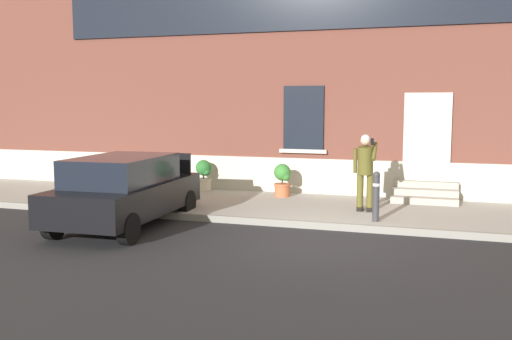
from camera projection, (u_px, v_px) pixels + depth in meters
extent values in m
plane|color=#232326|center=(314.00, 240.00, 10.90)|extent=(80.00, 80.00, 0.00)
cube|color=#99968E|center=(339.00, 210.00, 13.54)|extent=(24.00, 3.60, 0.15)
cube|color=gray|center=(324.00, 226.00, 11.78)|extent=(24.00, 0.12, 0.15)
cube|color=brown|center=(357.00, 60.00, 15.48)|extent=(24.00, 1.40, 7.50)
cube|color=#BCB7A8|center=(350.00, 180.00, 15.17)|extent=(24.00, 0.08, 1.10)
cube|color=brown|center=(427.00, 139.00, 14.45)|extent=(1.00, 0.08, 2.10)
cube|color=#BCB7A8|center=(427.00, 137.00, 14.42)|extent=(1.16, 0.06, 2.24)
cube|color=black|center=(304.00, 118.00, 15.36)|extent=(1.10, 0.06, 1.70)
cube|color=#BCB7A8|center=(303.00, 151.00, 15.44)|extent=(1.30, 0.12, 0.10)
cube|color=black|center=(354.00, 0.00, 14.62)|extent=(16.80, 0.06, 1.40)
cube|color=#9E998E|center=(424.00, 201.00, 13.89)|extent=(1.59, 0.32, 0.16)
cube|color=#9E998E|center=(425.00, 195.00, 14.18)|extent=(1.59, 0.32, 0.32)
cube|color=#9E998E|center=(425.00, 190.00, 14.48)|extent=(1.59, 0.32, 0.48)
cube|color=black|center=(126.00, 198.00, 11.99)|extent=(1.89, 4.06, 0.64)
cube|color=black|center=(122.00, 170.00, 11.77)|extent=(1.63, 2.45, 0.56)
cube|color=black|center=(167.00, 193.00, 13.94)|extent=(1.67, 0.16, 0.20)
cube|color=yellow|center=(167.00, 186.00, 13.92)|extent=(0.52, 0.04, 0.12)
cube|color=#B21414|center=(138.00, 174.00, 14.09)|extent=(0.16, 0.05, 0.18)
cube|color=#B21414|center=(195.00, 177.00, 13.68)|extent=(0.16, 0.05, 0.18)
cube|color=black|center=(161.00, 165.00, 13.60)|extent=(1.49, 0.11, 0.60)
cylinder|color=black|center=(53.00, 224.00, 10.90)|extent=(0.22, 0.61, 0.60)
cylinder|color=black|center=(128.00, 229.00, 10.47)|extent=(0.22, 0.61, 0.60)
cylinder|color=black|center=(125.00, 200.00, 13.58)|extent=(0.22, 0.61, 0.60)
cylinder|color=black|center=(187.00, 203.00, 13.15)|extent=(0.22, 0.61, 0.60)
cylinder|color=#333338|center=(376.00, 199.00, 11.80)|extent=(0.14, 0.14, 0.95)
sphere|color=#333338|center=(377.00, 175.00, 11.74)|extent=(0.15, 0.15, 0.15)
cylinder|color=silver|center=(376.00, 185.00, 11.77)|extent=(0.15, 0.15, 0.06)
cylinder|color=#514C1E|center=(360.00, 191.00, 12.94)|extent=(0.15, 0.15, 0.82)
cube|color=black|center=(360.00, 208.00, 13.04)|extent=(0.12, 0.28, 0.10)
cylinder|color=#514C1E|center=(370.00, 192.00, 12.87)|extent=(0.15, 0.15, 0.82)
cube|color=black|center=(370.00, 209.00, 12.98)|extent=(0.12, 0.28, 0.10)
cylinder|color=#514C1E|center=(365.00, 160.00, 12.78)|extent=(0.34, 0.42, 0.66)
sphere|color=tan|center=(366.00, 141.00, 12.67)|extent=(0.22, 0.22, 0.22)
sphere|color=silver|center=(366.00, 139.00, 12.67)|extent=(0.21, 0.21, 0.21)
cylinder|color=#514C1E|center=(355.00, 161.00, 12.82)|extent=(0.09, 0.17, 0.57)
cylinder|color=#514C1E|center=(375.00, 151.00, 12.66)|extent=(0.09, 0.43, 0.41)
cube|color=black|center=(372.00, 142.00, 12.61)|extent=(0.07, 0.02, 0.15)
cylinder|color=beige|center=(204.00, 184.00, 16.05)|extent=(0.40, 0.40, 0.34)
cylinder|color=beige|center=(204.00, 179.00, 16.04)|extent=(0.44, 0.44, 0.05)
cylinder|color=#47331E|center=(204.00, 174.00, 16.02)|extent=(0.04, 0.04, 0.24)
sphere|color=#286B2D|center=(203.00, 168.00, 16.00)|extent=(0.44, 0.44, 0.44)
sphere|color=#286B2D|center=(206.00, 172.00, 15.93)|extent=(0.24, 0.24, 0.24)
cylinder|color=#B25B38|center=(282.00, 190.00, 15.02)|extent=(0.40, 0.40, 0.34)
cylinder|color=#B25B38|center=(282.00, 185.00, 15.00)|extent=(0.44, 0.44, 0.05)
cylinder|color=#47331E|center=(282.00, 179.00, 14.98)|extent=(0.04, 0.04, 0.24)
sphere|color=#387F33|center=(282.00, 172.00, 14.96)|extent=(0.44, 0.44, 0.44)
sphere|color=#387F33|center=(286.00, 176.00, 14.90)|extent=(0.24, 0.24, 0.24)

